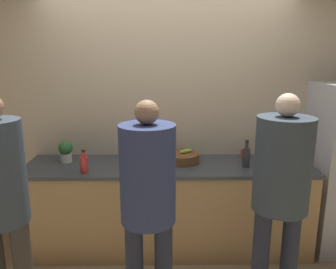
{
  "coord_description": "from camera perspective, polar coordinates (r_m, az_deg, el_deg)",
  "views": [
    {
      "loc": [
        -0.03,
        -2.64,
        1.9
      ],
      "look_at": [
        0.0,
        0.16,
        1.23
      ],
      "focal_mm": 35.0,
      "sensor_mm": 36.0,
      "label": 1
    }
  ],
  "objects": [
    {
      "name": "utensil_crock",
      "position": [
        3.3,
        -5.26,
        -3.11
      ],
      "size": [
        0.09,
        0.09,
        0.3
      ],
      "color": "#ADA393",
      "rests_on": "counter"
    },
    {
      "name": "person_center",
      "position": [
        2.29,
        -3.51,
        -10.02
      ],
      "size": [
        0.38,
        0.38,
        1.63
      ],
      "color": "#232838",
      "rests_on": "ground_plane"
    },
    {
      "name": "fruit_bowl",
      "position": [
        3.25,
        2.39,
        -3.97
      ],
      "size": [
        0.35,
        0.35,
        0.13
      ],
      "color": "brown",
      "rests_on": "counter"
    },
    {
      "name": "ground_plane",
      "position": [
        3.25,
        0.03,
        -22.29
      ],
      "size": [
        14.0,
        14.0,
        0.0
      ],
      "primitive_type": "plane",
      "color": "#9E8460"
    },
    {
      "name": "bottle_green",
      "position": [
        3.2,
        -2.46,
        -3.98
      ],
      "size": [
        0.07,
        0.07,
        0.15
      ],
      "color": "#236033",
      "rests_on": "counter"
    },
    {
      "name": "person_left",
      "position": [
        2.49,
        -27.16,
        -9.24
      ],
      "size": [
        0.35,
        0.35,
        1.68
      ],
      "color": "#38332D",
      "rests_on": "ground_plane"
    },
    {
      "name": "wall_back",
      "position": [
        3.43,
        -0.1,
        3.35
      ],
      "size": [
        5.2,
        0.06,
        2.6
      ],
      "color": "#C6B293",
      "rests_on": "ground_plane"
    },
    {
      "name": "counter",
      "position": [
        3.37,
        -0.04,
        -12.25
      ],
      "size": [
        2.77,
        0.71,
        0.88
      ],
      "color": "tan",
      "rests_on": "ground_plane"
    },
    {
      "name": "person_right",
      "position": [
        2.55,
        19.14,
        -7.54
      ],
      "size": [
        0.41,
        0.41,
        1.65
      ],
      "color": "#232838",
      "rests_on": "ground_plane"
    },
    {
      "name": "bottle_dark",
      "position": [
        3.17,
        13.46,
        -3.74
      ],
      "size": [
        0.07,
        0.07,
        0.26
      ],
      "color": "#333338",
      "rests_on": "counter"
    },
    {
      "name": "cup_red",
      "position": [
        3.45,
        13.27,
        -3.23
      ],
      "size": [
        0.09,
        0.09,
        0.1
      ],
      "color": "#A33D33",
      "rests_on": "counter"
    },
    {
      "name": "bottle_red",
      "position": [
        3.03,
        -14.41,
        -4.97
      ],
      "size": [
        0.07,
        0.07,
        0.21
      ],
      "color": "red",
      "rests_on": "counter"
    },
    {
      "name": "potted_plant",
      "position": [
        3.38,
        -17.39,
        -2.71
      ],
      "size": [
        0.14,
        0.14,
        0.21
      ],
      "color": "beige",
      "rests_on": "counter"
    }
  ]
}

